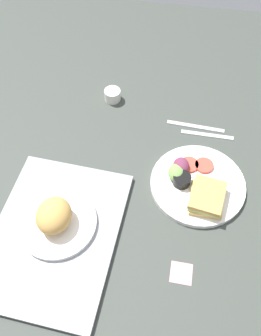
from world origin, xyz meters
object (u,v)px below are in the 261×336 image
(fork, at_px, (207,135))
(plate_with_salad, at_px, (197,184))
(sticky_note, at_px, (181,273))
(bread_plate_near, at_px, (55,219))
(espresso_cup, at_px, (113,95))
(serving_tray, at_px, (55,234))
(knife, at_px, (196,126))

(fork, bearing_deg, plate_with_salad, 84.09)
(fork, bearing_deg, sticky_note, 85.41)
(bread_plate_near, xyz_separation_m, espresso_cup, (0.50, -0.05, -0.03))
(bread_plate_near, distance_m, plate_with_salad, 0.41)
(fork, height_order, sticky_note, fork)
(serving_tray, relative_size, knife, 2.37)
(sticky_note, bearing_deg, serving_tray, 82.39)
(espresso_cup, distance_m, fork, 0.35)
(serving_tray, relative_size, bread_plate_near, 2.09)
(espresso_cup, relative_size, sticky_note, 1.00)
(fork, height_order, knife, same)
(espresso_cup, bearing_deg, knife, -104.97)
(plate_with_salad, height_order, sticky_note, plate_with_salad)
(plate_with_salad, bearing_deg, serving_tray, 120.63)
(serving_tray, xyz_separation_m, plate_with_salad, (0.22, -0.37, 0.01))
(serving_tray, xyz_separation_m, espresso_cup, (0.53, -0.05, 0.01))
(bread_plate_near, distance_m, fork, 0.56)
(fork, xyz_separation_m, sticky_note, (-0.47, 0.04, -0.00))
(bread_plate_near, bearing_deg, knife, -39.48)
(plate_with_salad, relative_size, knife, 1.46)
(plate_with_salad, bearing_deg, fork, -6.67)
(espresso_cup, height_order, fork, espresso_cup)
(serving_tray, height_order, espresso_cup, espresso_cup)
(plate_with_salad, distance_m, espresso_cup, 0.44)
(bread_plate_near, distance_m, knife, 0.55)
(plate_with_salad, relative_size, espresso_cup, 4.97)
(plate_with_salad, bearing_deg, espresso_cup, 44.61)
(bread_plate_near, xyz_separation_m, plate_with_salad, (0.19, -0.37, -0.03))
(serving_tray, height_order, bread_plate_near, bread_plate_near)
(knife, bearing_deg, sticky_note, 92.83)
(serving_tray, height_order, knife, serving_tray)
(bread_plate_near, bearing_deg, fork, -44.65)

